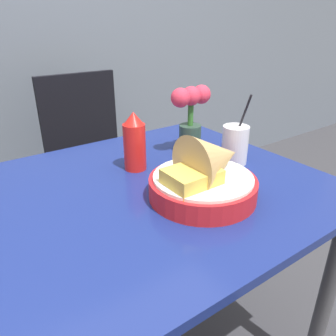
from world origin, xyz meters
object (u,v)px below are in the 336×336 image
(drink_cup, at_px, (235,146))
(flower_vase, at_px, (191,115))
(food_basket, at_px, (207,175))
(ketchup_bottle, at_px, (134,142))
(chair_far_window, at_px, (89,150))

(drink_cup, height_order, flower_vase, flower_vase)
(drink_cup, bearing_deg, flower_vase, 109.81)
(food_basket, distance_m, drink_cup, 0.25)
(food_basket, relative_size, flower_vase, 1.23)
(ketchup_bottle, relative_size, flower_vase, 0.80)
(chair_far_window, height_order, flower_vase, flower_vase)
(ketchup_bottle, distance_m, flower_vase, 0.23)
(ketchup_bottle, distance_m, drink_cup, 0.32)
(flower_vase, bearing_deg, ketchup_bottle, -176.26)
(chair_far_window, xyz_separation_m, ketchup_bottle, (-0.12, -0.70, 0.27))
(flower_vase, bearing_deg, chair_far_window, 99.18)
(food_basket, xyz_separation_m, flower_vase, (0.17, 0.27, 0.07))
(ketchup_bottle, bearing_deg, food_basket, -76.08)
(food_basket, bearing_deg, flower_vase, 58.93)
(chair_far_window, relative_size, drink_cup, 4.02)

